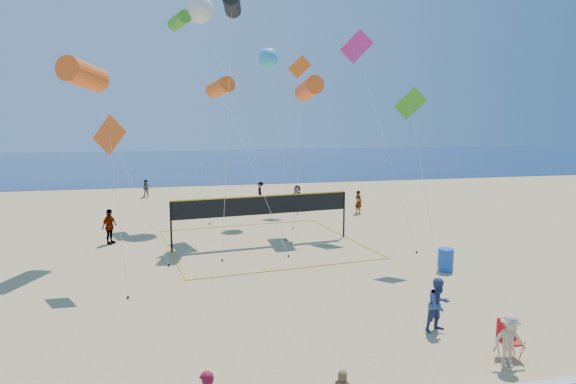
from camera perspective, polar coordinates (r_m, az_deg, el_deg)
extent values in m
plane|color=tan|center=(14.95, 5.00, -18.66)|extent=(120.00, 120.00, 0.00)
cube|color=#10224F|center=(75.08, -9.30, 3.29)|extent=(140.00, 50.00, 0.03)
imported|color=navy|center=(17.34, 16.39, -11.92)|extent=(0.98, 0.85, 1.74)
imported|color=tan|center=(15.74, 23.38, -14.94)|extent=(1.01, 0.64, 1.48)
imported|color=gray|center=(28.91, -19.23, -3.65)|extent=(0.97, 1.18, 1.89)
imported|color=gray|center=(37.09, 1.03, -0.61)|extent=(1.68, 1.36, 1.80)
imported|color=gray|center=(36.00, 7.83, -1.11)|extent=(0.62, 0.71, 1.63)
imported|color=gray|center=(44.22, -15.47, 0.36)|extent=(0.83, 0.72, 1.47)
imported|color=gray|center=(41.18, -3.07, 0.09)|extent=(0.65, 1.02, 1.50)
cube|color=red|center=(16.36, 23.46, -15.02)|extent=(0.64, 0.59, 0.06)
cube|color=red|center=(16.42, 23.10, -13.68)|extent=(0.59, 0.11, 0.59)
cylinder|color=black|center=(16.16, 23.06, -16.12)|extent=(0.05, 0.30, 0.77)
cylinder|color=black|center=(16.50, 22.29, -15.55)|extent=(0.05, 0.30, 0.77)
cylinder|color=black|center=(16.39, 24.55, -15.85)|extent=(0.05, 0.30, 0.77)
cylinder|color=black|center=(16.72, 23.75, -15.30)|extent=(0.05, 0.30, 0.77)
cylinder|color=#1B4EB0|center=(23.82, 17.11, -7.21)|extent=(0.71, 0.71, 1.01)
cylinder|color=black|center=(26.32, -12.87, -3.82)|extent=(0.10, 0.10, 2.55)
cylinder|color=black|center=(29.03, 6.24, -2.49)|extent=(0.10, 0.10, 2.55)
cube|color=black|center=(27.14, -2.85, -1.52)|extent=(9.49, 1.27, 0.96)
cube|color=gold|center=(27.05, -2.86, -0.45)|extent=(9.50, 1.28, 0.06)
cube|color=gold|center=(23.21, 0.71, -8.51)|extent=(9.70, 1.33, 0.02)
cube|color=gold|center=(32.06, -5.35, -3.73)|extent=(9.70, 1.33, 0.02)
cylinder|color=#FB5A1B|center=(26.33, -21.77, 12.03)|extent=(2.13, 3.04, 1.53)
cylinder|color=silver|center=(24.82, -17.60, 2.49)|extent=(3.63, 2.73, 8.64)
cylinder|color=black|center=(24.21, -13.11, -7.91)|extent=(0.08, 0.08, 0.10)
cylinder|color=black|center=(30.81, -6.26, 20.09)|extent=(1.34, 2.42, 1.25)
cylinder|color=silver|center=(26.87, -6.74, 7.87)|extent=(1.39, 6.54, 12.95)
cylinder|color=black|center=(24.52, -7.31, -7.55)|extent=(0.08, 0.08, 0.10)
cylinder|color=orange|center=(30.02, -7.55, 11.46)|extent=(1.61, 2.34, 1.18)
cylinder|color=silver|center=(27.11, -4.07, 3.02)|extent=(2.60, 6.35, 8.33)
cylinder|color=black|center=(25.03, 0.05, -7.13)|extent=(0.08, 0.08, 0.10)
cube|color=#D2551B|center=(22.03, -19.22, 6.01)|extent=(1.44, 0.97, 1.69)
cylinder|color=silver|center=(21.04, -18.33, -2.25)|extent=(0.68, 2.60, 5.98)
cylinder|color=black|center=(20.53, -17.36, -11.12)|extent=(0.08, 0.08, 0.10)
cube|color=green|center=(24.72, 13.44, 9.56)|extent=(1.53, 0.31, 1.53)
cylinder|color=silver|center=(22.77, 14.92, 0.39)|extent=(0.61, 4.55, 7.31)
cylinder|color=black|center=(21.52, 16.62, -10.16)|extent=(0.08, 0.08, 0.10)
cube|color=#C22884|center=(31.73, 7.64, 15.73)|extent=(1.84, 0.84, 1.98)
cylinder|color=silver|center=(28.53, 10.63, 5.63)|extent=(0.93, 6.80, 10.77)
cylinder|color=black|center=(26.50, 14.10, -6.51)|extent=(0.08, 0.08, 0.10)
sphere|color=silver|center=(35.49, -9.83, 19.41)|extent=(2.25, 2.25, 1.79)
cylinder|color=silver|center=(30.99, -5.47, 8.51)|extent=(3.96, 8.11, 13.52)
cylinder|color=black|center=(28.16, -0.25, -5.35)|extent=(0.08, 0.08, 0.10)
sphere|color=#2AAEDA|center=(34.50, -2.21, 14.67)|extent=(1.41, 1.41, 1.26)
cylinder|color=silver|center=(32.30, -0.88, 5.82)|extent=(0.69, 4.31, 10.44)
cylinder|color=black|center=(30.99, 0.55, -4.05)|extent=(0.08, 0.08, 0.10)
cylinder|color=green|center=(35.68, -11.99, 18.13)|extent=(1.54, 2.22, 1.12)
cylinder|color=silver|center=(33.54, -10.40, 7.81)|extent=(1.44, 3.33, 12.81)
cylinder|color=black|center=(32.63, -8.74, -3.50)|extent=(0.08, 0.08, 0.10)
cube|color=orange|center=(37.85, 1.32, 13.72)|extent=(1.67, 0.37, 1.67)
cylinder|color=silver|center=(36.23, 1.19, 5.91)|extent=(0.85, 2.91, 10.17)
cylinder|color=black|center=(35.35, 1.06, -2.47)|extent=(0.08, 0.08, 0.10)
cylinder|color=#FB5A1B|center=(30.44, 2.34, 11.42)|extent=(1.15, 2.61, 1.41)
cylinder|color=silver|center=(28.67, 1.40, 3.31)|extent=(1.83, 3.38, 8.29)
cylinder|color=black|center=(27.55, 0.36, -5.66)|extent=(0.08, 0.08, 0.10)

